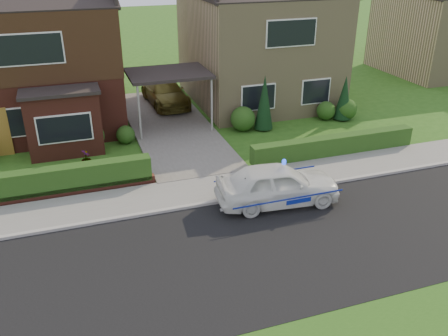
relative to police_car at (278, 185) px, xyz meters
name	(u,v)px	position (x,y,z in m)	size (l,w,h in m)	color
ground	(255,251)	(-1.81, -2.40, -0.73)	(120.00, 120.00, 0.00)	#285516
road	(255,251)	(-1.81, -2.40, -0.73)	(60.00, 6.00, 0.02)	black
kerb	(222,201)	(-1.81, 0.65, -0.67)	(60.00, 0.16, 0.12)	#9E9993
sidewalk	(213,188)	(-1.81, 1.70, -0.68)	(60.00, 2.00, 0.10)	slate
driveway	(171,126)	(-1.81, 8.60, -0.67)	(3.80, 12.00, 0.12)	#666059
house_left	(35,46)	(-7.59, 11.50, 3.08)	(7.50, 9.53, 7.25)	maroon
house_right	(258,35)	(3.99, 11.59, 2.93)	(7.50, 8.06, 7.25)	tan
carport_link	(168,74)	(-1.81, 8.55, 1.93)	(3.80, 3.00, 2.77)	black
dwarf_wall	(48,194)	(-7.61, 2.90, -0.55)	(7.70, 0.25, 0.36)	maroon
hedge_left	(48,197)	(-7.61, 3.05, -0.73)	(7.50, 0.55, 0.90)	#1C3C13
hedge_right	(333,156)	(3.99, 2.95, -0.73)	(7.50, 0.55, 0.80)	#1C3C13
shrub_left_mid	(89,136)	(-5.81, 6.90, -0.07)	(1.32, 1.32, 1.32)	#1C3C13
shrub_left_near	(126,135)	(-4.21, 7.20, -0.31)	(0.84, 0.84, 0.84)	#1C3C13
shrub_right_near	(243,119)	(1.39, 7.00, -0.13)	(1.20, 1.20, 1.20)	#1C3C13
shrub_right_mid	(326,111)	(5.99, 7.10, -0.25)	(0.96, 0.96, 0.96)	#1C3C13
shrub_right_far	(346,109)	(6.99, 6.80, -0.19)	(1.08, 1.08, 1.08)	#1C3C13
conifer_a	(264,104)	(2.39, 6.80, 0.57)	(0.90, 0.90, 2.60)	black
conifer_b	(344,99)	(6.79, 6.80, 0.37)	(0.90, 0.90, 2.20)	black
neighbour_right	(438,34)	(18.19, 13.60, 1.87)	(6.50, 7.00, 5.20)	tan
police_car	(278,185)	(0.00, 0.00, 0.00)	(3.93, 4.42, 1.62)	white
driveway_car	(165,92)	(-1.33, 12.03, 0.06)	(1.89, 4.64, 1.35)	brown
potted_plant_a	(92,175)	(-5.98, 3.60, -0.36)	(0.39, 0.26, 0.74)	gray
potted_plant_b	(40,152)	(-7.89, 6.60, -0.38)	(0.31, 0.38, 0.69)	gray
potted_plant_c	(86,159)	(-6.09, 5.24, -0.38)	(0.39, 0.39, 0.69)	gray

